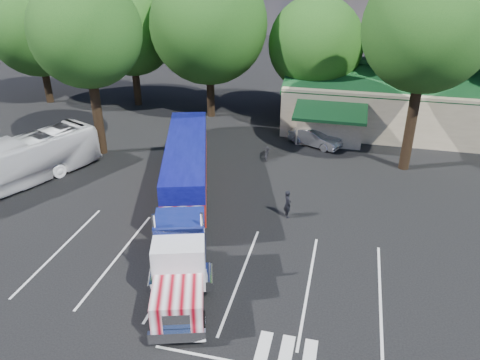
% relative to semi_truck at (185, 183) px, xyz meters
% --- Properties ---
extents(ground, '(120.00, 120.00, 0.00)m').
position_rel_semi_truck_xyz_m(ground, '(1.11, 1.39, -2.16)').
color(ground, black).
rests_on(ground, ground).
extents(event_hall, '(24.20, 14.12, 5.55)m').
position_rel_semi_truck_xyz_m(event_hall, '(14.85, 19.20, 0.05)').
color(event_hall, beige).
rests_on(event_hall, ground).
extents(tree_row_a, '(9.00, 9.00, 11.68)m').
position_rel_semi_truck_xyz_m(tree_row_a, '(-20.89, 17.89, 5.00)').
color(tree_row_a, black).
rests_on(tree_row_a, ground).
extents(tree_row_b, '(8.40, 8.40, 11.35)m').
position_rel_semi_truck_xyz_m(tree_row_b, '(-11.89, 19.19, 4.97)').
color(tree_row_b, black).
rests_on(tree_row_b, ground).
extents(tree_row_c, '(10.00, 10.00, 13.05)m').
position_rel_semi_truck_xyz_m(tree_row_c, '(-3.89, 17.59, 5.88)').
color(tree_row_c, black).
rests_on(tree_row_c, ground).
extents(tree_row_d, '(8.00, 8.00, 10.60)m').
position_rel_semi_truck_xyz_m(tree_row_d, '(5.11, 18.89, 4.42)').
color(tree_row_d, black).
rests_on(tree_row_d, ground).
extents(tree_row_e, '(9.60, 9.60, 12.90)m').
position_rel_semi_truck_xyz_m(tree_row_e, '(14.11, 19.39, 5.93)').
color(tree_row_e, black).
rests_on(tree_row_e, ground).
extents(tree_near_left, '(7.60, 7.60, 12.65)m').
position_rel_semi_truck_xyz_m(tree_near_left, '(-9.39, 7.39, 6.65)').
color(tree_near_left, black).
rests_on(tree_near_left, ground).
extents(tree_near_right, '(8.00, 8.00, 13.50)m').
position_rel_semi_truck_xyz_m(tree_near_right, '(12.61, 9.89, 7.30)').
color(tree_near_right, black).
rests_on(tree_near_right, ground).
extents(semi_truck, '(7.56, 18.05, 3.82)m').
position_rel_semi_truck_xyz_m(semi_truck, '(0.00, 0.00, 0.00)').
color(semi_truck, black).
rests_on(semi_truck, ground).
extents(woman, '(0.64, 0.73, 1.68)m').
position_rel_semi_truck_xyz_m(woman, '(5.61, 1.39, -1.32)').
color(woman, black).
rests_on(woman, ground).
extents(bicycle, '(0.87, 1.95, 0.99)m').
position_rel_semi_truck_xyz_m(bicycle, '(2.91, 9.39, -1.66)').
color(bicycle, black).
rests_on(bicycle, ground).
extents(tour_bus, '(6.91, 11.17, 3.09)m').
position_rel_semi_truck_xyz_m(tour_bus, '(-11.97, 1.30, -0.62)').
color(tour_bus, silver).
rests_on(tour_bus, ground).
extents(silver_sedan, '(4.39, 3.11, 1.37)m').
position_rel_semi_truck_xyz_m(silver_sedan, '(6.11, 12.57, -1.47)').
color(silver_sedan, '#A5A7AD').
rests_on(silver_sedan, ground).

